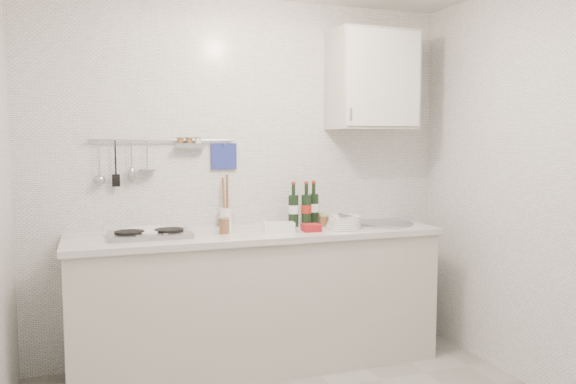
# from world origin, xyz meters

# --- Properties ---
(back_wall) EXTENTS (3.00, 0.02, 2.50)m
(back_wall) POSITION_xyz_m (0.00, 1.40, 1.25)
(back_wall) COLOR silver
(back_wall) RESTS_ON floor
(wall_right) EXTENTS (0.02, 2.80, 2.50)m
(wall_right) POSITION_xyz_m (1.50, 0.00, 1.25)
(wall_right) COLOR silver
(wall_right) RESTS_ON floor
(counter) EXTENTS (2.44, 0.64, 0.96)m
(counter) POSITION_xyz_m (0.01, 1.10, 0.43)
(counter) COLOR #B1AFA3
(counter) RESTS_ON floor
(wall_rail) EXTENTS (0.98, 0.09, 0.34)m
(wall_rail) POSITION_xyz_m (-0.60, 1.37, 1.43)
(wall_rail) COLOR #93969B
(wall_rail) RESTS_ON back_wall
(wall_cabinet) EXTENTS (0.60, 0.38, 0.70)m
(wall_cabinet) POSITION_xyz_m (0.90, 1.22, 1.95)
(wall_cabinet) COLOR #B1AFA3
(wall_cabinet) RESTS_ON back_wall
(plate_stack_hob) EXTENTS (0.31, 0.31, 0.04)m
(plate_stack_hob) POSITION_xyz_m (-0.72, 1.18, 0.94)
(plate_stack_hob) COLOR teal
(plate_stack_hob) RESTS_ON counter
(plate_stack_sink) EXTENTS (0.26, 0.25, 0.09)m
(plate_stack_sink) POSITION_xyz_m (0.59, 1.01, 0.96)
(plate_stack_sink) COLOR white
(plate_stack_sink) RESTS_ON counter
(wine_bottles) EXTENTS (0.24, 0.13, 0.31)m
(wine_bottles) POSITION_xyz_m (0.38, 1.22, 1.07)
(wine_bottles) COLOR black
(wine_bottles) RESTS_ON counter
(butter_dish) EXTENTS (0.22, 0.14, 0.06)m
(butter_dish) POSITION_xyz_m (0.13, 1.04, 0.95)
(butter_dish) COLOR white
(butter_dish) RESTS_ON counter
(strawberry_punnet) EXTENTS (0.12, 0.12, 0.05)m
(strawberry_punnet) POSITION_xyz_m (0.33, 0.98, 0.94)
(strawberry_punnet) COLOR #AD1813
(strawberry_punnet) RESTS_ON counter
(utensil_crock) EXTENTS (0.09, 0.09, 0.37)m
(utensil_crock) POSITION_xyz_m (-0.16, 1.33, 1.01)
(utensil_crock) COLOR white
(utensil_crock) RESTS_ON counter
(jar_a) EXTENTS (0.07, 0.07, 0.10)m
(jar_a) POSITION_xyz_m (-0.15, 1.35, 0.97)
(jar_a) COLOR brown
(jar_a) RESTS_ON counter
(jar_b) EXTENTS (0.06, 0.06, 0.07)m
(jar_b) POSITION_xyz_m (0.54, 1.32, 0.96)
(jar_b) COLOR brown
(jar_b) RESTS_ON counter
(jar_c) EXTENTS (0.07, 0.07, 0.08)m
(jar_c) POSITION_xyz_m (0.50, 1.15, 0.96)
(jar_c) COLOR brown
(jar_c) RESTS_ON counter
(jar_d) EXTENTS (0.07, 0.07, 0.11)m
(jar_d) POSITION_xyz_m (-0.23, 1.07, 0.97)
(jar_d) COLOR brown
(jar_d) RESTS_ON counter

